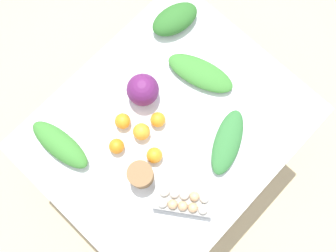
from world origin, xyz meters
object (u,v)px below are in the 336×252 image
object	(u,v)px
orange_1	(158,120)
orange_2	(117,146)
greens_bunch_chard	(227,142)
orange_3	(123,121)
paper_bag	(141,175)
orange_4	(154,155)
greens_bunch_scallion	(200,73)
greens_bunch_beet_tops	(175,19)
orange_0	(141,132)
cabbage_purple	(143,90)
greens_bunch_dandelion	(60,145)
egg_carton	(183,201)

from	to	relation	value
orange_1	orange_2	bearing A→B (deg)	-12.74
greens_bunch_chard	orange_3	size ratio (longest dim) A/B	4.28
paper_bag	orange_4	world-z (taller)	paper_bag
orange_2	orange_4	size ratio (longest dim) A/B	0.97
greens_bunch_scallion	orange_2	distance (m)	0.54
greens_bunch_beet_tops	orange_0	distance (m)	0.60
cabbage_purple	greens_bunch_chard	distance (m)	0.47
greens_bunch_beet_tops	orange_0	world-z (taller)	greens_bunch_beet_tops
greens_bunch_chard	orange_0	size ratio (longest dim) A/B	3.97
greens_bunch_beet_tops	orange_3	distance (m)	0.58
orange_1	greens_bunch_dandelion	bearing A→B (deg)	-31.50
egg_carton	greens_bunch_beet_tops	xyz separation A→B (m)	(-0.63, -0.64, 0.00)
egg_carton	greens_bunch_chard	xyz separation A→B (m)	(-0.34, -0.03, -0.01)
orange_1	orange_2	distance (m)	0.23
greens_bunch_scallion	orange_3	world-z (taller)	orange_3
cabbage_purple	orange_0	xyz separation A→B (m)	(0.14, 0.13, -0.04)
greens_bunch_scallion	orange_3	distance (m)	0.45
greens_bunch_scallion	greens_bunch_dandelion	distance (m)	0.75
cabbage_purple	paper_bag	bearing A→B (deg)	43.01
greens_bunch_chard	greens_bunch_beet_tops	distance (m)	0.67
egg_carton	orange_2	world-z (taller)	egg_carton
cabbage_purple	egg_carton	distance (m)	0.55
cabbage_purple	orange_3	world-z (taller)	cabbage_purple
orange_0	greens_bunch_chard	bearing A→B (deg)	126.89
cabbage_purple	orange_1	world-z (taller)	cabbage_purple
greens_bunch_scallion	orange_1	xyz separation A→B (m)	(0.31, 0.01, 0.00)
greens_bunch_beet_tops	orange_1	world-z (taller)	greens_bunch_beet_tops
orange_0	orange_2	size ratio (longest dim) A/B	1.12
cabbage_purple	greens_bunch_beet_tops	size ratio (longest dim) A/B	0.61
greens_bunch_chard	orange_2	distance (m)	0.52
paper_bag	orange_3	distance (m)	0.27
cabbage_purple	orange_1	size ratio (longest dim) A/B	2.12
greens_bunch_chard	orange_2	bearing A→B (deg)	-44.07
greens_bunch_chard	greens_bunch_beet_tops	world-z (taller)	greens_bunch_beet_tops
greens_bunch_dandelion	greens_bunch_beet_tops	world-z (taller)	greens_bunch_beet_tops
egg_carton	orange_4	world-z (taller)	egg_carton
greens_bunch_dandelion	orange_3	bearing A→B (deg)	155.08
cabbage_purple	paper_bag	size ratio (longest dim) A/B	1.26
egg_carton	orange_0	distance (m)	0.37
paper_bag	orange_0	bearing A→B (deg)	-135.94
paper_bag	orange_0	size ratio (longest dim) A/B	1.51
cabbage_purple	greens_bunch_dandelion	world-z (taller)	cabbage_purple
greens_bunch_scallion	orange_4	bearing A→B (deg)	15.05
paper_bag	greens_bunch_chard	xyz separation A→B (m)	(-0.39, 0.18, -0.03)
paper_bag	orange_2	distance (m)	0.18
egg_carton	orange_0	world-z (taller)	egg_carton
cabbage_purple	orange_3	bearing A→B (deg)	9.75
greens_bunch_chard	orange_4	world-z (taller)	orange_4
greens_bunch_scallion	orange_0	bearing A→B (deg)	-0.19
egg_carton	orange_4	size ratio (longest dim) A/B	3.70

